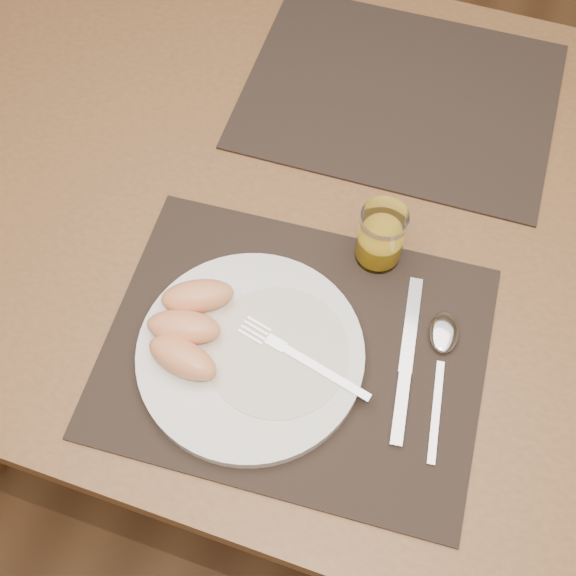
{
  "coord_description": "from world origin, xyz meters",
  "views": [
    {
      "loc": [
        0.12,
        -0.56,
        1.55
      ],
      "look_at": [
        -0.02,
        -0.15,
        0.77
      ],
      "focal_mm": 45.0,
      "sensor_mm": 36.0,
      "label": 1
    }
  ],
  "objects_px": {
    "table": "(334,240)",
    "juice_glass": "(381,238)",
    "placemat_far": "(400,95)",
    "spoon": "(443,344)",
    "placemat_near": "(295,350)",
    "knife": "(405,372)",
    "plate": "(251,354)",
    "fork": "(293,353)"
  },
  "relations": [
    {
      "from": "plate",
      "to": "fork",
      "type": "bearing_deg",
      "value": 14.22
    },
    {
      "from": "placemat_far",
      "to": "fork",
      "type": "distance_m",
      "value": 0.45
    },
    {
      "from": "table",
      "to": "plate",
      "type": "xyz_separation_m",
      "value": [
        -0.03,
        -0.25,
        0.1
      ]
    },
    {
      "from": "placemat_far",
      "to": "plate",
      "type": "distance_m",
      "value": 0.47
    },
    {
      "from": "placemat_far",
      "to": "fork",
      "type": "bearing_deg",
      "value": -91.78
    },
    {
      "from": "fork",
      "to": "juice_glass",
      "type": "xyz_separation_m",
      "value": [
        0.06,
        0.17,
        0.02
      ]
    },
    {
      "from": "fork",
      "to": "spoon",
      "type": "xyz_separation_m",
      "value": [
        0.16,
        0.08,
        -0.01
      ]
    },
    {
      "from": "spoon",
      "to": "juice_glass",
      "type": "xyz_separation_m",
      "value": [
        -0.11,
        0.1,
        0.03
      ]
    },
    {
      "from": "plate",
      "to": "placemat_near",
      "type": "bearing_deg",
      "value": 28.16
    },
    {
      "from": "table",
      "to": "placemat_near",
      "type": "bearing_deg",
      "value": -86.71
    },
    {
      "from": "table",
      "to": "knife",
      "type": "xyz_separation_m",
      "value": [
        0.14,
        -0.21,
        0.09
      ]
    },
    {
      "from": "placemat_near",
      "to": "knife",
      "type": "height_order",
      "value": "knife"
    },
    {
      "from": "table",
      "to": "placemat_near",
      "type": "relative_size",
      "value": 3.11
    },
    {
      "from": "fork",
      "to": "juice_glass",
      "type": "relative_size",
      "value": 1.96
    },
    {
      "from": "spoon",
      "to": "plate",
      "type": "bearing_deg",
      "value": -157.68
    },
    {
      "from": "placemat_far",
      "to": "spoon",
      "type": "distance_m",
      "value": 0.41
    },
    {
      "from": "table",
      "to": "juice_glass",
      "type": "relative_size",
      "value": 15.85
    },
    {
      "from": "spoon",
      "to": "placemat_far",
      "type": "bearing_deg",
      "value": 111.68
    },
    {
      "from": "table",
      "to": "placemat_far",
      "type": "relative_size",
      "value": 3.11
    },
    {
      "from": "placemat_near",
      "to": "placemat_far",
      "type": "bearing_deg",
      "value": 87.92
    },
    {
      "from": "placemat_near",
      "to": "plate",
      "type": "distance_m",
      "value": 0.05
    },
    {
      "from": "table",
      "to": "placemat_near",
      "type": "xyz_separation_m",
      "value": [
        0.01,
        -0.22,
        0.09
      ]
    },
    {
      "from": "placemat_far",
      "to": "spoon",
      "type": "bearing_deg",
      "value": -68.32
    },
    {
      "from": "plate",
      "to": "knife",
      "type": "bearing_deg",
      "value": 12.12
    },
    {
      "from": "placemat_far",
      "to": "fork",
      "type": "relative_size",
      "value": 2.59
    },
    {
      "from": "placemat_near",
      "to": "juice_glass",
      "type": "distance_m",
      "value": 0.18
    },
    {
      "from": "spoon",
      "to": "knife",
      "type": "bearing_deg",
      "value": -124.67
    },
    {
      "from": "plate",
      "to": "juice_glass",
      "type": "distance_m",
      "value": 0.22
    },
    {
      "from": "fork",
      "to": "spoon",
      "type": "relative_size",
      "value": 0.9
    },
    {
      "from": "table",
      "to": "placemat_far",
      "type": "xyz_separation_m",
      "value": [
        0.03,
        0.22,
        0.09
      ]
    },
    {
      "from": "placemat_near",
      "to": "fork",
      "type": "xyz_separation_m",
      "value": [
        0.0,
        -0.01,
        0.02
      ]
    },
    {
      "from": "spoon",
      "to": "fork",
      "type": "bearing_deg",
      "value": -155.43
    },
    {
      "from": "juice_glass",
      "to": "placemat_far",
      "type": "bearing_deg",
      "value": 98.57
    },
    {
      "from": "placemat_near",
      "to": "fork",
      "type": "distance_m",
      "value": 0.02
    },
    {
      "from": "placemat_far",
      "to": "plate",
      "type": "bearing_deg",
      "value": -97.71
    },
    {
      "from": "fork",
      "to": "juice_glass",
      "type": "distance_m",
      "value": 0.18
    },
    {
      "from": "placemat_near",
      "to": "knife",
      "type": "xyz_separation_m",
      "value": [
        0.13,
        0.01,
        0.0
      ]
    },
    {
      "from": "placemat_near",
      "to": "placemat_far",
      "type": "distance_m",
      "value": 0.44
    },
    {
      "from": "plate",
      "to": "table",
      "type": "bearing_deg",
      "value": 82.03
    },
    {
      "from": "plate",
      "to": "fork",
      "type": "relative_size",
      "value": 1.56
    },
    {
      "from": "table",
      "to": "plate",
      "type": "relative_size",
      "value": 5.19
    },
    {
      "from": "table",
      "to": "spoon",
      "type": "bearing_deg",
      "value": -41.41
    }
  ]
}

